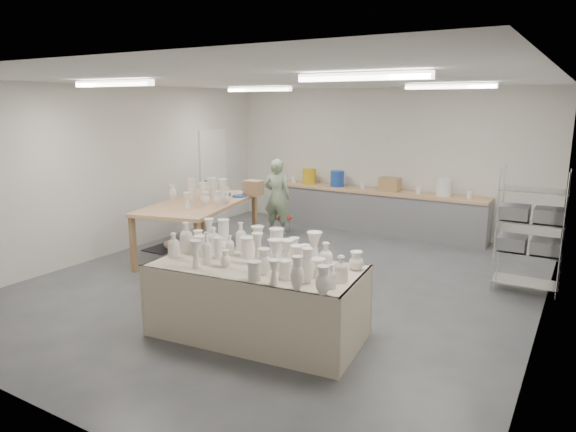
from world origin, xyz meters
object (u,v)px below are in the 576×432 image
Objects in this scene: potter at (277,197)px; drying_table at (257,297)px; work_table at (206,201)px; red_stool at (284,219)px.

drying_table is at bearing 108.75° from potter.
work_table reaches higher than red_stool.
drying_table is 3.60m from work_table.
red_stool is at bearing 66.11° from work_table.
potter is 4.41× the size of red_stool.
red_stool is (0.38, 2.09, -0.68)m from work_table.
potter is at bearing -90.00° from red_stool.
work_table is (-2.70, 2.34, 0.48)m from drying_table.
drying_table is 0.91× the size of work_table.
work_table is 1.86m from potter.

